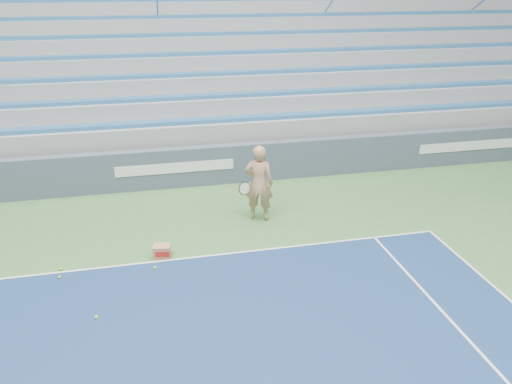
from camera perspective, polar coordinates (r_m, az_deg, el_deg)
The scene contains 9 objects.
sponsor_barrier at distance 13.90m, azimuth -9.22°, elevation 2.76°, with size 30.00×0.32×1.10m.
bleachers at distance 19.00m, azimuth -10.81°, elevation 13.80°, with size 31.00×9.15×7.30m.
tennis_player at distance 11.68m, azimuth 0.33°, elevation 1.01°, with size 1.00×0.95×1.85m.
ball_box at distance 10.59m, azimuth -10.69°, elevation -6.66°, with size 0.40×0.33×0.27m.
tennis_ball_0 at distance 10.47m, azimuth -21.54°, elevation -9.06°, with size 0.07×0.07×0.07m, color #A5D62B.
tennis_ball_1 at distance 9.16m, azimuth -17.78°, elevation -13.47°, with size 0.07×0.07×0.07m, color #A5D62B.
tennis_ball_2 at distance 10.74m, azimuth -21.42°, elevation -8.18°, with size 0.07×0.07×0.07m, color #A5D62B.
tennis_ball_3 at distance 10.73m, azimuth -9.66°, elevation -6.78°, with size 0.07×0.07×0.07m, color #A5D62B.
tennis_ball_4 at distance 10.25m, azimuth -11.46°, elevation -8.48°, with size 0.07×0.07×0.07m, color #A5D62B.
Camera 1 is at (-0.59, 2.85, 5.34)m, focal length 35.00 mm.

